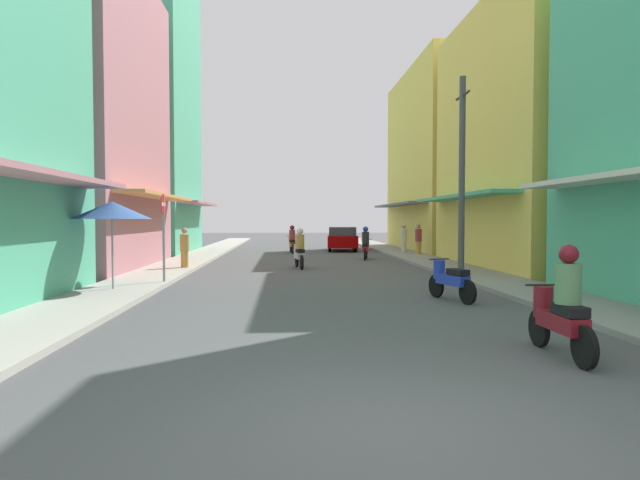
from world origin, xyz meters
TOP-DOWN VIEW (x-y plane):
  - ground_plane at (0.00, 19.67)m, footprint 104.17×104.17m
  - sidewalk_left at (-5.35, 19.67)m, footprint 2.01×55.35m
  - sidewalk_right at (5.35, 19.67)m, footprint 2.01×55.35m
  - building_left_mid at (-9.35, 16.43)m, footprint 7.05×9.22m
  - building_left_far at (-9.35, 26.32)m, footprint 7.05×8.58m
  - building_right_mid at (9.35, 16.18)m, footprint 7.05×10.32m
  - building_right_far at (9.35, 28.13)m, footprint 7.05×11.99m
  - motorbike_red at (2.81, 20.85)m, footprint 0.62×1.79m
  - motorbike_maroon at (2.82, 2.41)m, footprint 0.55×1.81m
  - motorbike_orange at (-0.64, 25.81)m, footprint 0.55×1.81m
  - motorbike_blue at (2.88, 7.73)m, footprint 0.74×1.75m
  - motorbike_silver at (-0.46, 16.35)m, footprint 0.55×1.81m
  - parked_car at (2.44, 28.04)m, footprint 2.10×4.23m
  - pedestrian_midway at (5.80, 22.64)m, footprint 0.34×0.34m
  - pedestrian_far at (5.54, 24.90)m, footprint 0.44×0.44m
  - pedestrian_foreground at (-4.76, 15.73)m, footprint 0.34×0.34m
  - vendor_umbrella at (-5.47, 9.52)m, footprint 2.00×2.00m
  - utility_pole at (4.60, 12.18)m, footprint 0.20×1.20m
  - street_sign_no_entry at (-4.50, 11.07)m, footprint 0.07×0.60m

SIDE VIEW (x-z plane):
  - ground_plane at x=0.00m, z-range 0.00..0.00m
  - sidewalk_left at x=-5.35m, z-range 0.00..0.12m
  - sidewalk_right at x=5.35m, z-range 0.00..0.12m
  - motorbike_blue at x=2.88m, z-range 0.02..0.99m
  - motorbike_red at x=2.81m, z-range -0.09..1.49m
  - motorbike_maroon at x=2.82m, z-range -0.09..1.49m
  - motorbike_orange at x=-0.64m, z-range -0.09..1.49m
  - motorbike_silver at x=-0.46m, z-range -0.09..1.49m
  - parked_car at x=2.44m, z-range 0.01..1.46m
  - pedestrian_foreground at x=-4.76m, z-range 0.00..1.60m
  - pedestrian_midway at x=5.80m, z-range 0.00..1.67m
  - pedestrian_far at x=5.54m, z-range 0.11..1.81m
  - street_sign_no_entry at x=-4.50m, z-range 0.39..3.04m
  - vendor_umbrella at x=-5.47m, z-range 0.96..3.34m
  - utility_pole at x=4.60m, z-range 0.08..6.50m
  - building_right_mid at x=9.35m, z-range 0.00..10.19m
  - building_right_far at x=9.35m, z-range 0.00..10.90m
  - building_left_mid at x=-9.35m, z-range -0.01..11.40m
  - building_left_far at x=-9.35m, z-range -0.01..17.59m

